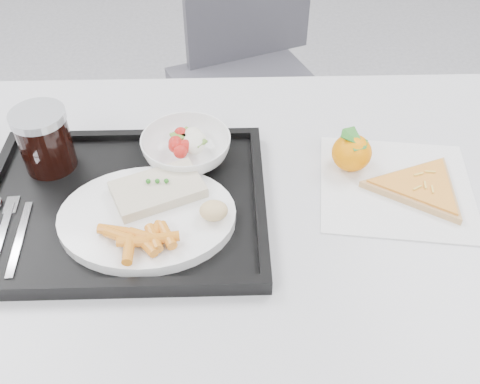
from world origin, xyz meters
The scene contains 14 objects.
table centered at (0.00, 0.30, 0.68)m, with size 1.20×0.80×0.75m.
chair centered at (0.08, 1.19, 0.54)m, with size 0.54×0.55×0.93m.
tray centered at (-0.16, 0.31, 0.76)m, with size 0.45×0.35×0.03m.
dinner_plate centered at (-0.12, 0.27, 0.77)m, with size 0.27×0.27×0.02m.
fish_fillet centered at (-0.10, 0.31, 0.79)m, with size 0.16×0.13×0.03m.
bread_roll centered at (-0.01, 0.25, 0.80)m, with size 0.05×0.05×0.03m.
salad_bowl centered at (-0.06, 0.41, 0.79)m, with size 0.15×0.15×0.05m.
cola_glass centered at (-0.29, 0.40, 0.82)m, with size 0.09×0.09×0.11m.
cutlery centered at (-0.33, 0.26, 0.77)m, with size 0.08×0.17×0.01m.
napkin centered at (0.29, 0.35, 0.75)m, with size 0.28×0.27×0.00m.
tangerine centered at (0.22, 0.40, 0.79)m, with size 0.08×0.08×0.07m.
pizza_slice centered at (0.33, 0.34, 0.76)m, with size 0.22×0.22×0.02m.
carrot_pile centered at (-0.11, 0.20, 0.79)m, with size 0.12×0.08×0.02m.
salad_contents centered at (-0.06, 0.42, 0.80)m, with size 0.07×0.07×0.03m.
Camera 1 is at (0.01, -0.30, 1.36)m, focal length 40.00 mm.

